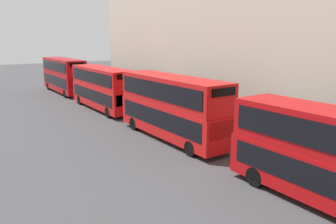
{
  "coord_description": "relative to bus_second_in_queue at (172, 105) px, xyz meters",
  "views": [
    {
      "loc": [
        -11.6,
        0.49,
        7.2
      ],
      "look_at": [
        0.48,
        18.09,
        2.35
      ],
      "focal_mm": 35.0,
      "sensor_mm": 36.0,
      "label": 1
    }
  ],
  "objects": [
    {
      "name": "bus_second_in_queue",
      "position": [
        0.0,
        0.0,
        0.0
      ],
      "size": [
        2.59,
        10.52,
        4.55
      ],
      "color": "red",
      "rests_on": "ground"
    },
    {
      "name": "bus_third_in_queue",
      "position": [
        0.0,
        12.28,
        -0.14
      ],
      "size": [
        2.59,
        10.71,
        4.27
      ],
      "color": "red",
      "rests_on": "ground"
    },
    {
      "name": "pedestrian",
      "position": [
        2.86,
        22.93,
        -1.76
      ],
      "size": [
        0.36,
        0.36,
        1.61
      ],
      "color": "brown",
      "rests_on": "ground"
    },
    {
      "name": "bus_trailing",
      "position": [
        0.0,
        24.98,
        -0.02
      ],
      "size": [
        2.59,
        10.86,
        4.51
      ],
      "color": "#A80F14",
      "rests_on": "ground"
    }
  ]
}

